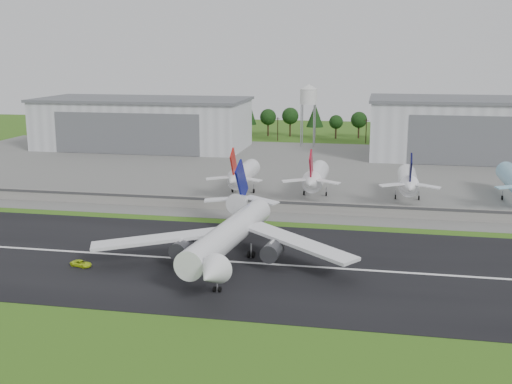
% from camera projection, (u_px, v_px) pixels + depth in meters
% --- Properties ---
extents(ground, '(600.00, 600.00, 0.00)m').
position_uv_depth(ground, '(226.00, 278.00, 128.51)').
color(ground, '#2E5614').
rests_on(ground, ground).
extents(runway, '(320.00, 60.00, 0.10)m').
position_uv_depth(runway, '(237.00, 262.00, 138.08)').
color(runway, black).
rests_on(runway, ground).
extents(runway_centerline, '(220.00, 1.00, 0.02)m').
position_uv_depth(runway_centerline, '(237.00, 262.00, 138.07)').
color(runway_centerline, white).
rests_on(runway_centerline, runway).
extents(apron, '(320.00, 150.00, 0.10)m').
position_uv_depth(apron, '(301.00, 171.00, 243.49)').
color(apron, slate).
rests_on(apron, ground).
extents(blast_fence, '(240.00, 0.61, 3.50)m').
position_uv_depth(blast_fence, '(272.00, 206.00, 180.81)').
color(blast_fence, gray).
rests_on(blast_fence, ground).
extents(hangar_west, '(97.00, 44.00, 23.20)m').
position_uv_depth(hangar_west, '(143.00, 123.00, 299.10)').
color(hangar_west, silver).
rests_on(hangar_west, ground).
extents(hangar_east, '(102.00, 47.00, 25.20)m').
position_uv_depth(hangar_east, '(492.00, 129.00, 269.70)').
color(hangar_east, silver).
rests_on(hangar_east, ground).
extents(water_tower, '(8.40, 8.40, 29.40)m').
position_uv_depth(water_tower, '(309.00, 94.00, 301.44)').
color(water_tower, '#99999E').
rests_on(water_tower, ground).
extents(utility_poles, '(230.00, 3.00, 12.00)m').
position_uv_depth(utility_poles, '(321.00, 142.00, 320.16)').
color(utility_poles, black).
rests_on(utility_poles, ground).
extents(treeline, '(320.00, 16.00, 22.00)m').
position_uv_depth(treeline, '(324.00, 138.00, 334.53)').
color(treeline, black).
rests_on(treeline, ground).
extents(main_airliner, '(56.95, 59.26, 18.17)m').
position_uv_depth(main_airliner, '(229.00, 241.00, 136.95)').
color(main_airliner, white).
rests_on(main_airliner, runway).
extents(ground_vehicle, '(5.10, 3.36, 1.30)m').
position_uv_depth(ground_vehicle, '(81.00, 263.00, 135.10)').
color(ground_vehicle, '#CCEA1B').
rests_on(ground_vehicle, runway).
extents(parked_jet_red_a, '(7.36, 31.29, 16.69)m').
position_uv_depth(parked_jet_red_a, '(242.00, 175.00, 203.07)').
color(parked_jet_red_a, white).
rests_on(parked_jet_red_a, ground).
extents(parked_jet_red_b, '(7.36, 31.29, 16.85)m').
position_uv_depth(parked_jet_red_b, '(315.00, 177.00, 198.70)').
color(parked_jet_red_b, white).
rests_on(parked_jet_red_b, ground).
extents(parked_jet_navy, '(7.36, 31.29, 16.69)m').
position_uv_depth(parked_jet_navy, '(408.00, 181.00, 193.40)').
color(parked_jet_navy, white).
rests_on(parked_jet_navy, ground).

